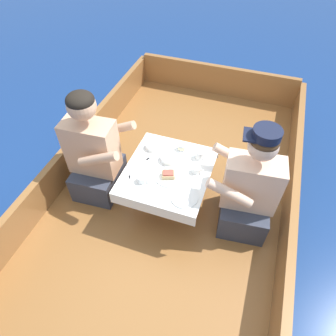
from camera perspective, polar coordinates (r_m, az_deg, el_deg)
ground_plane at (r=2.99m, az=0.57°, el=-9.26°), size 60.00×60.00×0.00m
boat_deck at (r=2.84m, az=0.60°, el=-7.25°), size 2.02×3.55×0.36m
gunwale_port at (r=2.93m, az=-17.78°, el=2.11°), size 0.06×3.55×0.32m
gunwale_starboard at (r=2.56m, az=22.10°, el=-8.12°), size 0.06×3.55×0.32m
bow_coaming at (r=3.89m, az=9.33°, el=16.27°), size 1.90×0.06×0.37m
cockpit_table at (r=2.36m, az=0.00°, el=-1.09°), size 0.65×0.73×0.41m
person_port at (r=2.53m, az=-13.87°, el=2.42°), size 0.54×0.47×0.99m
person_starboard at (r=2.31m, az=15.09°, el=-4.18°), size 0.55×0.49×0.97m
plate_sandwich at (r=2.27m, az=0.07°, el=-1.70°), size 0.21×0.21×0.01m
plate_bread at (r=2.15m, az=3.13°, el=-5.64°), size 0.20×0.20×0.01m
sandwich at (r=2.25m, az=0.07°, el=-1.24°), size 0.11×0.10×0.05m
bowl_port_near at (r=2.39m, az=0.26°, el=1.91°), size 0.14×0.14×0.04m
bowl_starboard_near at (r=2.49m, az=-2.96°, el=4.23°), size 0.12×0.12×0.04m
coffee_cup_port at (r=2.24m, az=-4.88°, el=-2.07°), size 0.10×0.08×0.05m
coffee_cup_starboard at (r=2.41m, az=6.07°, el=2.58°), size 0.10×0.07×0.07m
coffee_cup_center at (r=2.30m, az=5.49°, el=-0.34°), size 0.09×0.06×0.05m
tin_can at (r=2.48m, az=2.67°, el=4.01°), size 0.07×0.07×0.05m
utensil_fork_starboard at (r=2.39m, az=-4.70°, el=1.08°), size 0.08×0.17×0.00m
utensil_spoon_starboard at (r=2.19m, az=-2.76°, el=-4.47°), size 0.04×0.17×0.01m
utensil_spoon_center at (r=2.29m, az=-7.41°, el=-1.88°), size 0.04×0.17×0.01m
utensil_spoon_port at (r=2.35m, az=-7.46°, el=-0.20°), size 0.10×0.16×0.01m
utensil_knife_starboard at (r=2.37m, az=-2.58°, el=0.69°), size 0.11×0.14×0.00m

